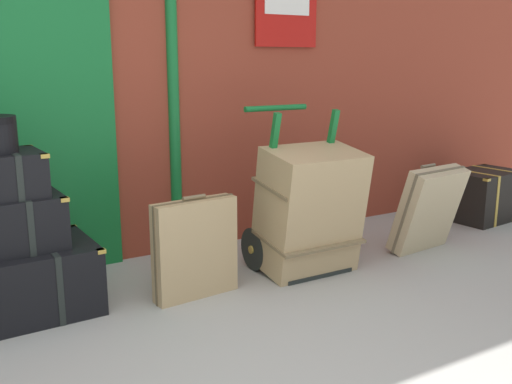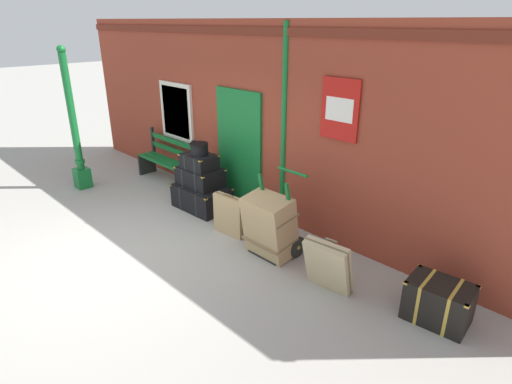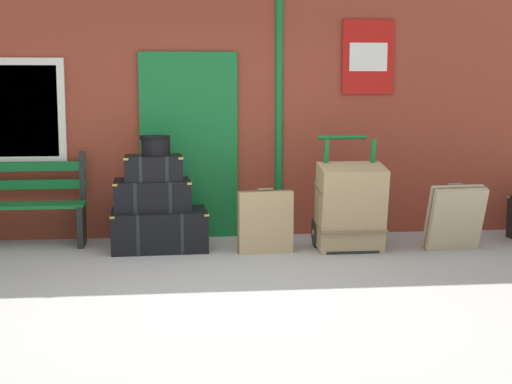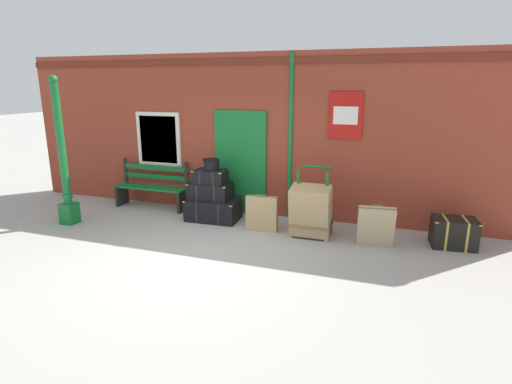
{
  "view_description": "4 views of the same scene",
  "coord_description": "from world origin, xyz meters",
  "px_view_note": "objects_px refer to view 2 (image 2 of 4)",
  "views": [
    {
      "loc": [
        -0.91,
        -1.79,
        1.52
      ],
      "look_at": [
        1.16,
        1.72,
        0.59
      ],
      "focal_mm": 40.8,
      "sensor_mm": 36.0,
      "label": 1
    },
    {
      "loc": [
        5.14,
        -2.36,
        3.17
      ],
      "look_at": [
        1.1,
        1.59,
        0.85
      ],
      "focal_mm": 29.42,
      "sensor_mm": 36.0,
      "label": 2
    },
    {
      "loc": [
        -0.38,
        -6.31,
        1.77
      ],
      "look_at": [
        0.53,
        1.93,
        0.58
      ],
      "focal_mm": 54.09,
      "sensor_mm": 36.0,
      "label": 3
    },
    {
      "loc": [
        2.77,
        -5.19,
        2.6
      ],
      "look_at": [
        0.4,
        1.71,
        0.67
      ],
      "focal_mm": 28.63,
      "sensor_mm": 36.0,
      "label": 4
    }
  ],
  "objects_px": {
    "suitcase_umber": "(328,266)",
    "corner_trunk": "(438,302)",
    "lamp_post": "(76,138)",
    "steamer_trunk_base": "(202,197)",
    "platform_bench": "(168,161)",
    "steamer_trunk_top": "(199,162)",
    "large_brown_trunk": "(270,226)",
    "steamer_trunk_middle": "(200,177)",
    "round_hatbox": "(199,148)",
    "suitcase_cream": "(229,215)",
    "porters_trolley": "(278,234)"
  },
  "relations": [
    {
      "from": "steamer_trunk_base",
      "to": "round_hatbox",
      "type": "xyz_separation_m",
      "value": [
        -0.02,
        0.02,
        0.91
      ]
    },
    {
      "from": "lamp_post",
      "to": "platform_bench",
      "type": "relative_size",
      "value": 1.73
    },
    {
      "from": "suitcase_cream",
      "to": "corner_trunk",
      "type": "bearing_deg",
      "value": 5.53
    },
    {
      "from": "steamer_trunk_base",
      "to": "suitcase_umber",
      "type": "xyz_separation_m",
      "value": [
        3.1,
        -0.41,
        0.14
      ]
    },
    {
      "from": "round_hatbox",
      "to": "large_brown_trunk",
      "type": "bearing_deg",
      "value": -9.3
    },
    {
      "from": "platform_bench",
      "to": "round_hatbox",
      "type": "xyz_separation_m",
      "value": [
        1.58,
        -0.33,
        0.68
      ]
    },
    {
      "from": "steamer_trunk_top",
      "to": "suitcase_umber",
      "type": "xyz_separation_m",
      "value": [
        3.15,
        -0.43,
        -0.52
      ]
    },
    {
      "from": "round_hatbox",
      "to": "large_brown_trunk",
      "type": "distance_m",
      "value": 2.15
    },
    {
      "from": "large_brown_trunk",
      "to": "suitcase_cream",
      "type": "distance_m",
      "value": 0.91
    },
    {
      "from": "platform_bench",
      "to": "large_brown_trunk",
      "type": "bearing_deg",
      "value": -10.46
    },
    {
      "from": "porters_trolley",
      "to": "suitcase_cream",
      "type": "distance_m",
      "value": 0.91
    },
    {
      "from": "steamer_trunk_base",
      "to": "suitcase_cream",
      "type": "height_order",
      "value": "suitcase_cream"
    },
    {
      "from": "porters_trolley",
      "to": "large_brown_trunk",
      "type": "bearing_deg",
      "value": -90.0
    },
    {
      "from": "lamp_post",
      "to": "round_hatbox",
      "type": "bearing_deg",
      "value": 24.05
    },
    {
      "from": "lamp_post",
      "to": "steamer_trunk_base",
      "type": "height_order",
      "value": "lamp_post"
    },
    {
      "from": "porters_trolley",
      "to": "large_brown_trunk",
      "type": "distance_m",
      "value": 0.26
    },
    {
      "from": "steamer_trunk_top",
      "to": "suitcase_cream",
      "type": "distance_m",
      "value": 1.32
    },
    {
      "from": "round_hatbox",
      "to": "corner_trunk",
      "type": "relative_size",
      "value": 0.44
    },
    {
      "from": "steamer_trunk_top",
      "to": "suitcase_umber",
      "type": "bearing_deg",
      "value": -7.83
    },
    {
      "from": "steamer_trunk_base",
      "to": "large_brown_trunk",
      "type": "relative_size",
      "value": 1.1
    },
    {
      "from": "steamer_trunk_top",
      "to": "corner_trunk",
      "type": "distance_m",
      "value": 4.42
    },
    {
      "from": "platform_bench",
      "to": "steamer_trunk_middle",
      "type": "relative_size",
      "value": 1.92
    },
    {
      "from": "porters_trolley",
      "to": "round_hatbox",
      "type": "bearing_deg",
      "value": 175.63
    },
    {
      "from": "large_brown_trunk",
      "to": "suitcase_cream",
      "type": "xyz_separation_m",
      "value": [
        -0.9,
        0.01,
        -0.14
      ]
    },
    {
      "from": "suitcase_umber",
      "to": "suitcase_cream",
      "type": "distance_m",
      "value": 2.0
    },
    {
      "from": "porters_trolley",
      "to": "suitcase_umber",
      "type": "bearing_deg",
      "value": -14.05
    },
    {
      "from": "porters_trolley",
      "to": "steamer_trunk_middle",
      "type": "bearing_deg",
      "value": 175.15
    },
    {
      "from": "steamer_trunk_middle",
      "to": "porters_trolley",
      "type": "height_order",
      "value": "porters_trolley"
    },
    {
      "from": "porters_trolley",
      "to": "steamer_trunk_top",
      "type": "bearing_deg",
      "value": 175.61
    },
    {
      "from": "suitcase_cream",
      "to": "corner_trunk",
      "type": "xyz_separation_m",
      "value": [
        3.22,
        0.31,
        -0.08
      ]
    },
    {
      "from": "suitcase_cream",
      "to": "porters_trolley",
      "type": "bearing_deg",
      "value": 10.22
    },
    {
      "from": "steamer_trunk_middle",
      "to": "platform_bench",
      "type": "bearing_deg",
      "value": 168.48
    },
    {
      "from": "platform_bench",
      "to": "porters_trolley",
      "type": "relative_size",
      "value": 1.35
    },
    {
      "from": "platform_bench",
      "to": "corner_trunk",
      "type": "relative_size",
      "value": 2.18
    },
    {
      "from": "suitcase_cream",
      "to": "corner_trunk",
      "type": "distance_m",
      "value": 3.23
    },
    {
      "from": "platform_bench",
      "to": "steamer_trunk_middle",
      "type": "height_order",
      "value": "platform_bench"
    },
    {
      "from": "lamp_post",
      "to": "steamer_trunk_top",
      "type": "xyz_separation_m",
      "value": [
        2.48,
        1.12,
        -0.17
      ]
    },
    {
      "from": "platform_bench",
      "to": "corner_trunk",
      "type": "height_order",
      "value": "platform_bench"
    },
    {
      "from": "lamp_post",
      "to": "round_hatbox",
      "type": "xyz_separation_m",
      "value": [
        2.51,
        1.12,
        0.08
      ]
    },
    {
      "from": "lamp_post",
      "to": "suitcase_cream",
      "type": "height_order",
      "value": "lamp_post"
    },
    {
      "from": "platform_bench",
      "to": "steamer_trunk_top",
      "type": "bearing_deg",
      "value": -12.04
    },
    {
      "from": "suitcase_umber",
      "to": "lamp_post",
      "type": "bearing_deg",
      "value": -173.03
    },
    {
      "from": "large_brown_trunk",
      "to": "suitcase_umber",
      "type": "distance_m",
      "value": 1.11
    },
    {
      "from": "round_hatbox",
      "to": "large_brown_trunk",
      "type": "relative_size",
      "value": 0.34
    },
    {
      "from": "suitcase_umber",
      "to": "steamer_trunk_middle",
      "type": "bearing_deg",
      "value": 171.89
    },
    {
      "from": "porters_trolley",
      "to": "suitcase_umber",
      "type": "distance_m",
      "value": 1.14
    },
    {
      "from": "steamer_trunk_middle",
      "to": "steamer_trunk_top",
      "type": "height_order",
      "value": "steamer_trunk_top"
    },
    {
      "from": "suitcase_umber",
      "to": "corner_trunk",
      "type": "distance_m",
      "value": 1.3
    },
    {
      "from": "lamp_post",
      "to": "suitcase_umber",
      "type": "xyz_separation_m",
      "value": [
        5.63,
        0.69,
        -0.69
      ]
    },
    {
      "from": "steamer_trunk_base",
      "to": "large_brown_trunk",
      "type": "distance_m",
      "value": 2.04
    }
  ]
}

